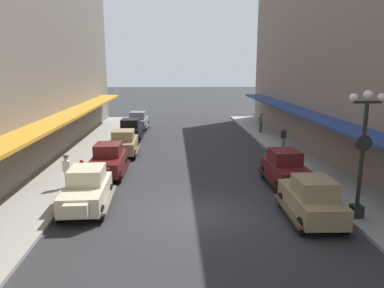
{
  "coord_description": "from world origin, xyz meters",
  "views": [
    {
      "loc": [
        -1.04,
        -14.59,
        6.19
      ],
      "look_at": [
        0.0,
        6.0,
        1.8
      ],
      "focal_mm": 34.09,
      "sensor_mm": 36.0,
      "label": 1
    }
  ],
  "objects_px": {
    "parked_car_6": "(87,188)",
    "pedestrian_4": "(261,122)",
    "pedestrian_2": "(261,124)",
    "fire_hydrant": "(82,167)",
    "parked_car_4": "(108,160)",
    "parked_car_1": "(286,168)",
    "parked_car_5": "(138,120)",
    "pedestrian_0": "(283,138)",
    "parked_car_2": "(124,142)",
    "pedestrian_1": "(67,171)",
    "lamp_post_with_clock": "(363,149)",
    "parked_car_3": "(311,198)",
    "parked_car_0": "(131,129)"
  },
  "relations": [
    {
      "from": "parked_car_5",
      "to": "pedestrian_4",
      "type": "relative_size",
      "value": 2.58
    },
    {
      "from": "parked_car_0",
      "to": "pedestrian_2",
      "type": "bearing_deg",
      "value": 10.13
    },
    {
      "from": "parked_car_1",
      "to": "pedestrian_1",
      "type": "relative_size",
      "value": 2.57
    },
    {
      "from": "lamp_post_with_clock",
      "to": "fire_hydrant",
      "type": "relative_size",
      "value": 6.29
    },
    {
      "from": "parked_car_2",
      "to": "parked_car_4",
      "type": "bearing_deg",
      "value": -93.0
    },
    {
      "from": "parked_car_2",
      "to": "lamp_post_with_clock",
      "type": "bearing_deg",
      "value": -47.04
    },
    {
      "from": "parked_car_4",
      "to": "parked_car_1",
      "type": "bearing_deg",
      "value": -12.68
    },
    {
      "from": "pedestrian_1",
      "to": "pedestrian_2",
      "type": "distance_m",
      "value": 20.33
    },
    {
      "from": "parked_car_1",
      "to": "parked_car_2",
      "type": "height_order",
      "value": "same"
    },
    {
      "from": "fire_hydrant",
      "to": "parked_car_4",
      "type": "bearing_deg",
      "value": 1.38
    },
    {
      "from": "parked_car_2",
      "to": "parked_car_6",
      "type": "xyz_separation_m",
      "value": [
        -0.31,
        -10.0,
        0.0
      ]
    },
    {
      "from": "parked_car_1",
      "to": "parked_car_2",
      "type": "relative_size",
      "value": 1.0
    },
    {
      "from": "lamp_post_with_clock",
      "to": "parked_car_3",
      "type": "bearing_deg",
      "value": 175.85
    },
    {
      "from": "parked_car_5",
      "to": "pedestrian_1",
      "type": "xyz_separation_m",
      "value": [
        -1.88,
        -18.15,
        0.07
      ]
    },
    {
      "from": "parked_car_0",
      "to": "parked_car_3",
      "type": "height_order",
      "value": "same"
    },
    {
      "from": "parked_car_3",
      "to": "pedestrian_2",
      "type": "distance_m",
      "value": 19.56
    },
    {
      "from": "parked_car_0",
      "to": "pedestrian_4",
      "type": "distance_m",
      "value": 12.35
    },
    {
      "from": "parked_car_0",
      "to": "pedestrian_1",
      "type": "relative_size",
      "value": 2.57
    },
    {
      "from": "lamp_post_with_clock",
      "to": "pedestrian_2",
      "type": "bearing_deg",
      "value": 88.16
    },
    {
      "from": "fire_hydrant",
      "to": "pedestrian_4",
      "type": "relative_size",
      "value": 0.49
    },
    {
      "from": "parked_car_0",
      "to": "parked_car_3",
      "type": "distance_m",
      "value": 19.63
    },
    {
      "from": "parked_car_3",
      "to": "fire_hydrant",
      "type": "height_order",
      "value": "parked_car_3"
    },
    {
      "from": "parked_car_3",
      "to": "pedestrian_4",
      "type": "xyz_separation_m",
      "value": [
        2.73,
        20.15,
        0.07
      ]
    },
    {
      "from": "parked_car_5",
      "to": "pedestrian_0",
      "type": "relative_size",
      "value": 2.63
    },
    {
      "from": "parked_car_5",
      "to": "pedestrian_4",
      "type": "xyz_separation_m",
      "value": [
        11.86,
        -2.21,
        0.07
      ]
    },
    {
      "from": "parked_car_2",
      "to": "pedestrian_0",
      "type": "distance_m",
      "value": 11.67
    },
    {
      "from": "fire_hydrant",
      "to": "pedestrian_2",
      "type": "relative_size",
      "value": 0.5
    },
    {
      "from": "parked_car_5",
      "to": "fire_hydrant",
      "type": "relative_size",
      "value": 5.26
    },
    {
      "from": "parked_car_5",
      "to": "pedestrian_0",
      "type": "distance_m",
      "value": 15.38
    },
    {
      "from": "pedestrian_2",
      "to": "pedestrian_4",
      "type": "height_order",
      "value": "pedestrian_4"
    },
    {
      "from": "parked_car_3",
      "to": "pedestrian_2",
      "type": "height_order",
      "value": "parked_car_3"
    },
    {
      "from": "parked_car_2",
      "to": "pedestrian_4",
      "type": "distance_m",
      "value": 14.58
    },
    {
      "from": "pedestrian_2",
      "to": "parked_car_6",
      "type": "bearing_deg",
      "value": -123.93
    },
    {
      "from": "parked_car_2",
      "to": "parked_car_4",
      "type": "height_order",
      "value": "same"
    },
    {
      "from": "pedestrian_4",
      "to": "parked_car_1",
      "type": "bearing_deg",
      "value": -98.78
    },
    {
      "from": "fire_hydrant",
      "to": "pedestrian_2",
      "type": "xyz_separation_m",
      "value": [
        13.38,
        12.7,
        0.43
      ]
    },
    {
      "from": "parked_car_0",
      "to": "parked_car_6",
      "type": "xyz_separation_m",
      "value": [
        -0.16,
        -15.63,
        0.0
      ]
    },
    {
      "from": "fire_hydrant",
      "to": "pedestrian_0",
      "type": "distance_m",
      "value": 14.54
    },
    {
      "from": "parked_car_5",
      "to": "lamp_post_with_clock",
      "type": "bearing_deg",
      "value": -63.97
    },
    {
      "from": "parked_car_6",
      "to": "pedestrian_0",
      "type": "height_order",
      "value": "parked_car_6"
    },
    {
      "from": "parked_car_3",
      "to": "parked_car_0",
      "type": "bearing_deg",
      "value": 118.21
    },
    {
      "from": "pedestrian_0",
      "to": "pedestrian_1",
      "type": "distance_m",
      "value": 15.77
    },
    {
      "from": "parked_car_1",
      "to": "parked_car_3",
      "type": "distance_m",
      "value": 4.56
    },
    {
      "from": "parked_car_2",
      "to": "parked_car_6",
      "type": "bearing_deg",
      "value": -91.76
    },
    {
      "from": "parked_car_0",
      "to": "parked_car_3",
      "type": "bearing_deg",
      "value": -61.79
    },
    {
      "from": "parked_car_0",
      "to": "parked_car_1",
      "type": "bearing_deg",
      "value": -53.0
    },
    {
      "from": "pedestrian_0",
      "to": "parked_car_1",
      "type": "bearing_deg",
      "value": -105.8
    },
    {
      "from": "parked_car_5",
      "to": "pedestrian_1",
      "type": "bearing_deg",
      "value": -95.91
    },
    {
      "from": "parked_car_3",
      "to": "parked_car_6",
      "type": "distance_m",
      "value": 9.58
    },
    {
      "from": "parked_car_6",
      "to": "pedestrian_4",
      "type": "height_order",
      "value": "parked_car_6"
    }
  ]
}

